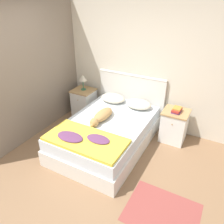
{
  "coord_description": "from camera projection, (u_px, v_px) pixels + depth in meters",
  "views": [
    {
      "loc": [
        1.65,
        -1.91,
        2.59
      ],
      "look_at": [
        -0.05,
        1.21,
        0.62
      ],
      "focal_mm": 35.0,
      "sensor_mm": 36.0,
      "label": 1
    }
  ],
  "objects": [
    {
      "name": "quilt",
      "position": [
        85.0,
        139.0,
        3.42
      ],
      "size": [
        1.29,
        0.65,
        0.09
      ],
      "color": "yellow",
      "rests_on": "bed"
    },
    {
      "name": "pillow_left",
      "position": [
        113.0,
        98.0,
        4.64
      ],
      "size": [
        0.53,
        0.39,
        0.15
      ],
      "color": "beige",
      "rests_on": "bed"
    },
    {
      "name": "wall_back",
      "position": [
        136.0,
        65.0,
        4.43
      ],
      "size": [
        9.0,
        0.06,
        2.55
      ],
      "color": "beige",
      "rests_on": "ground_plane"
    },
    {
      "name": "nightstand_right",
      "position": [
        174.0,
        126.0,
        4.2
      ],
      "size": [
        0.47,
        0.47,
        0.63
      ],
      "color": "white",
      "rests_on": "ground_plane"
    },
    {
      "name": "rug",
      "position": [
        162.0,
        212.0,
        2.91
      ],
      "size": [
        0.95,
        0.77,
        0.0
      ],
      "color": "#93423D",
      "rests_on": "ground_plane"
    },
    {
      "name": "pillow_right",
      "position": [
        138.0,
        104.0,
        4.39
      ],
      "size": [
        0.53,
        0.39,
        0.15
      ],
      "color": "beige",
      "rests_on": "bed"
    },
    {
      "name": "bed",
      "position": [
        107.0,
        134.0,
        4.08
      ],
      "size": [
        1.41,
        2.07,
        0.52
      ],
      "color": "silver",
      "rests_on": "ground_plane"
    },
    {
      "name": "table_lamp",
      "position": [
        83.0,
        79.0,
        4.81
      ],
      "size": [
        0.18,
        0.18,
        0.34
      ],
      "color": "#336B4C",
      "rests_on": "nightstand_left"
    },
    {
      "name": "dog",
      "position": [
        102.0,
        116.0,
        3.97
      ],
      "size": [
        0.23,
        0.76,
        0.17
      ],
      "color": "tan",
      "rests_on": "bed"
    },
    {
      "name": "headboard",
      "position": [
        131.0,
        97.0,
        4.73
      ],
      "size": [
        1.49,
        0.06,
        1.1
      ],
      "color": "silver",
      "rests_on": "ground_plane"
    },
    {
      "name": "nightstand_left",
      "position": [
        84.0,
        102.0,
        5.08
      ],
      "size": [
        0.47,
        0.47,
        0.63
      ],
      "color": "white",
      "rests_on": "ground_plane"
    },
    {
      "name": "book_stack",
      "position": [
        177.0,
        110.0,
        4.01
      ],
      "size": [
        0.16,
        0.24,
        0.09
      ],
      "color": "#703D7F",
      "rests_on": "nightstand_right"
    },
    {
      "name": "ground_plane",
      "position": [
        78.0,
        180.0,
        3.41
      ],
      "size": [
        16.0,
        16.0,
        0.0
      ],
      "primitive_type": "plane",
      "color": "#896647"
    },
    {
      "name": "wall_side_left",
      "position": [
        41.0,
        68.0,
        4.24
      ],
      "size": [
        0.06,
        3.1,
        2.55
      ],
      "color": "gray",
      "rests_on": "ground_plane"
    }
  ]
}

